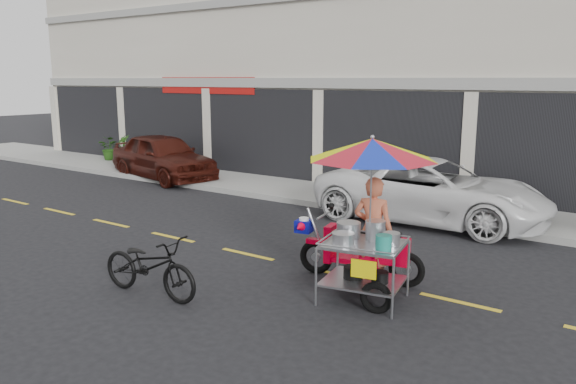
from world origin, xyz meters
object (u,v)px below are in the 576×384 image
Objects in this scene: near_bicycle at (149,266)px; maroon_sedan at (163,156)px; food_vendor_rig at (370,194)px; white_pickup at (432,191)px.

maroon_sedan is at bearing 42.34° from near_bicycle.
near_bicycle is 3.47m from food_vendor_rig.
food_vendor_rig is (10.02, -5.10, 0.80)m from maroon_sedan.
maroon_sedan is 2.43× the size of near_bicycle.
white_pickup reaches higher than near_bicycle.
white_pickup is 1.94× the size of food_vendor_rig.
white_pickup is 4.89m from food_vendor_rig.
maroon_sedan is at bearing 85.59° from white_pickup.
food_vendor_rig reaches higher than near_bicycle.
near_bicycle is (-1.81, -6.75, -0.25)m from white_pickup.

